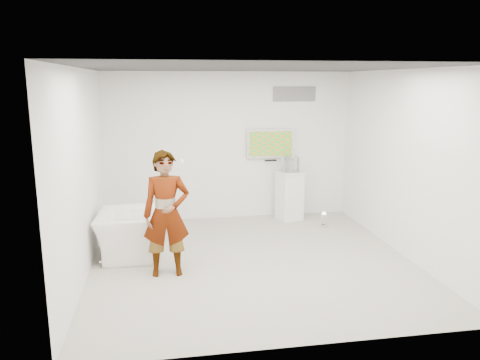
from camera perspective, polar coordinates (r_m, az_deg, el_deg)
The scene contains 10 objects.
room at distance 7.15m, azimuth 1.55°, elevation 1.41°, with size 5.01×5.01×3.00m.
tv at distance 9.69m, azimuth 3.71°, elevation 4.47°, with size 1.00×0.08×0.60m, color #BABBBF.
logo_decal at distance 9.77m, azimuth 6.64°, elevation 10.37°, with size 0.90×0.02×0.30m, color slate.
person at distance 6.88m, azimuth -8.96°, elevation -4.10°, with size 0.67×0.44×1.85m, color white.
armchair at distance 7.88m, azimuth -13.32°, elevation -6.42°, with size 1.13×0.99×0.73m, color white.
pedestal at distance 9.69m, azimuth 6.04°, elevation -1.87°, with size 0.49×0.49×1.01m, color white.
floor_uplight at distance 9.35m, azimuth 10.17°, elevation -4.79°, with size 0.19×0.19×0.29m, color silver.
vitrine at distance 9.55m, azimuth 6.12°, elevation 1.97°, with size 0.31×0.31×0.31m, color white.
console at distance 9.56m, azimuth 6.12°, elevation 1.72°, with size 0.05×0.16×0.22m, color white.
wii_remote at distance 6.86m, azimuth -7.09°, elevation 2.26°, with size 0.04×0.15×0.04m, color white.
Camera 1 is at (-1.36, -6.90, 2.81)m, focal length 35.00 mm.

